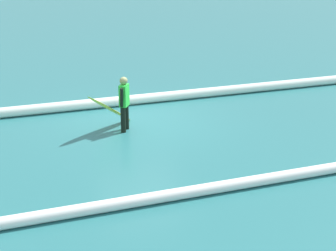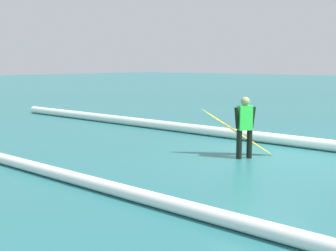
# 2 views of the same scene
# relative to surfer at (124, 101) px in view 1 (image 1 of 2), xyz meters

# --- Properties ---
(ground_plane) EXTENTS (148.06, 148.06, 0.00)m
(ground_plane) POSITION_rel_surfer_xyz_m (-0.56, -0.49, -0.86)
(ground_plane) COLOR #286F72
(surfer) EXTENTS (0.35, 0.55, 1.54)m
(surfer) POSITION_rel_surfer_xyz_m (0.00, 0.00, 0.00)
(surfer) COLOR black
(surfer) RESTS_ON ground_plane
(surfboard) EXTENTS (1.62, 1.40, 1.23)m
(surfboard) POSITION_rel_surfer_xyz_m (0.36, -0.23, -0.26)
(surfboard) COLOR yellow
(surfboard) RESTS_ON ground_plane
(wave_crest_foreground) EXTENTS (22.25, 0.40, 0.32)m
(wave_crest_foreground) POSITION_rel_surfer_xyz_m (1.88, -2.30, -0.70)
(wave_crest_foreground) COLOR white
(wave_crest_foreground) RESTS_ON ground_plane
(wave_crest_midground) EXTENTS (17.39, 0.28, 0.25)m
(wave_crest_midground) POSITION_rel_surfer_xyz_m (1.97, 4.28, -0.74)
(wave_crest_midground) COLOR white
(wave_crest_midground) RESTS_ON ground_plane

